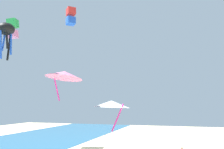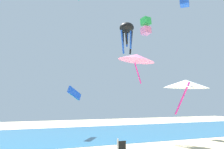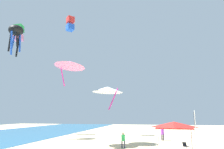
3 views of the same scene
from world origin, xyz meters
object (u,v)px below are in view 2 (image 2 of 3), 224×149
Objects in this scene: kite_parafoil_blue at (74,94)px; kite_octopus_black at (127,29)px; kite_box_green at (146,26)px; kite_delta_white at (186,84)px; kite_delta_pink at (136,58)px.

kite_octopus_black is (7.58, -3.95, 10.44)m from kite_parafoil_blue.
kite_parafoil_blue is 0.56× the size of kite_octopus_black.
kite_box_green is 7.67m from kite_octopus_black.
kite_box_green reaches higher than kite_octopus_black.
kite_parafoil_blue is 20.81m from kite_delta_white.
kite_box_green is at bearing 155.91° from kite_octopus_black.
kite_delta_pink is 1.02× the size of kite_octopus_black.
kite_octopus_black is at bearing 23.52° from kite_box_green.
kite_delta_white is (2.77, -4.26, -3.01)m from kite_delta_pink.
kite_delta_white is 1.08× the size of kite_octopus_black.
kite_box_green reaches higher than kite_delta_white.
kite_delta_pink reaches higher than kite_parafoil_blue.
kite_octopus_black reaches higher than kite_parafoil_blue.
kite_parafoil_blue is at bearing -137.99° from kite_delta_pink.
kite_box_green is 0.64× the size of kite_octopus_black.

